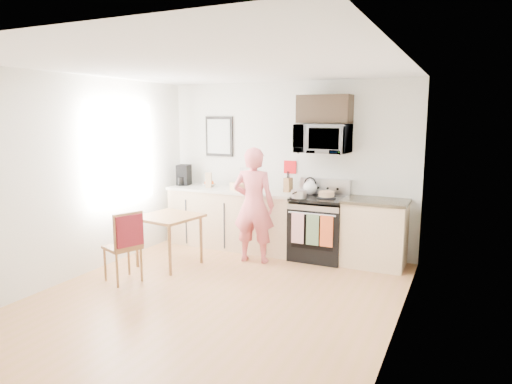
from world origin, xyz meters
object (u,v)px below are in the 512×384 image
at_px(range, 319,230).
at_px(cake, 326,195).
at_px(chair, 127,238).
at_px(person, 254,205).
at_px(dining_table, 169,221).
at_px(microwave, 323,139).

height_order(range, cake, range).
relative_size(range, chair, 1.26).
xyz_separation_m(range, person, (-0.81, -0.53, 0.39)).
distance_m(person, cake, 1.06).
relative_size(range, dining_table, 1.52).
bearing_deg(chair, person, 76.65).
bearing_deg(person, chair, 45.50).
distance_m(range, dining_table, 2.17).
xyz_separation_m(microwave, cake, (0.11, -0.13, -0.79)).
xyz_separation_m(microwave, chair, (-1.85, -2.11, -1.17)).
relative_size(range, person, 0.70).
distance_m(microwave, cake, 0.81).
bearing_deg(range, microwave, 90.06).
height_order(range, microwave, microwave).
bearing_deg(person, dining_table, 23.60).
distance_m(person, dining_table, 1.21).
bearing_deg(range, chair, -132.59).
bearing_deg(person, cake, -160.79).
bearing_deg(cake, chair, -134.51).
relative_size(microwave, chair, 0.82).
bearing_deg(dining_table, person, 33.17).
distance_m(chair, cake, 2.81).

